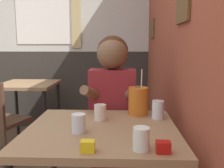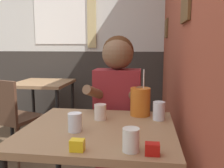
{
  "view_description": "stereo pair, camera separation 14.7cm",
  "coord_description": "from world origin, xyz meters",
  "px_view_note": "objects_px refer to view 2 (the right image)",
  "views": [
    {
      "loc": [
        0.79,
        -0.94,
        1.19
      ],
      "look_at": [
        0.73,
        0.51,
        0.96
      ],
      "focal_mm": 40.0,
      "sensor_mm": 36.0,
      "label": 1
    },
    {
      "loc": [
        0.94,
        -0.93,
        1.19
      ],
      "look_at": [
        0.73,
        0.51,
        0.96
      ],
      "focal_mm": 40.0,
      "sensor_mm": 36.0,
      "label": 2
    }
  ],
  "objects_px": {
    "background_table": "(43,90)",
    "chair_near_window": "(11,114)",
    "main_table": "(99,142)",
    "person_seated": "(117,112)",
    "cocktail_pitcher": "(140,102)"
  },
  "relations": [
    {
      "from": "background_table",
      "to": "chair_near_window",
      "type": "xyz_separation_m",
      "value": [
        -0.07,
        -0.64,
        -0.13
      ]
    },
    {
      "from": "main_table",
      "to": "person_seated",
      "type": "bearing_deg",
      "value": 85.87
    },
    {
      "from": "background_table",
      "to": "person_seated",
      "type": "height_order",
      "value": "person_seated"
    },
    {
      "from": "chair_near_window",
      "to": "cocktail_pitcher",
      "type": "xyz_separation_m",
      "value": [
        1.3,
        -0.68,
        0.32
      ]
    },
    {
      "from": "main_table",
      "to": "cocktail_pitcher",
      "type": "xyz_separation_m",
      "value": [
        0.21,
        0.27,
        0.17
      ]
    },
    {
      "from": "chair_near_window",
      "to": "person_seated",
      "type": "distance_m",
      "value": 1.21
    },
    {
      "from": "person_seated",
      "to": "cocktail_pitcher",
      "type": "relative_size",
      "value": 4.24
    },
    {
      "from": "background_table",
      "to": "chair_near_window",
      "type": "height_order",
      "value": "chair_near_window"
    },
    {
      "from": "main_table",
      "to": "person_seated",
      "type": "height_order",
      "value": "person_seated"
    },
    {
      "from": "person_seated",
      "to": "background_table",
      "type": "bearing_deg",
      "value": 134.56
    },
    {
      "from": "main_table",
      "to": "background_table",
      "type": "relative_size",
      "value": 1.1
    },
    {
      "from": "main_table",
      "to": "chair_near_window",
      "type": "height_order",
      "value": "chair_near_window"
    },
    {
      "from": "background_table",
      "to": "cocktail_pitcher",
      "type": "relative_size",
      "value": 2.5
    },
    {
      "from": "background_table",
      "to": "person_seated",
      "type": "xyz_separation_m",
      "value": [
        1.05,
        -1.06,
        0.05
      ]
    },
    {
      "from": "main_table",
      "to": "chair_near_window",
      "type": "xyz_separation_m",
      "value": [
        -1.08,
        0.95,
        -0.15
      ]
    }
  ]
}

